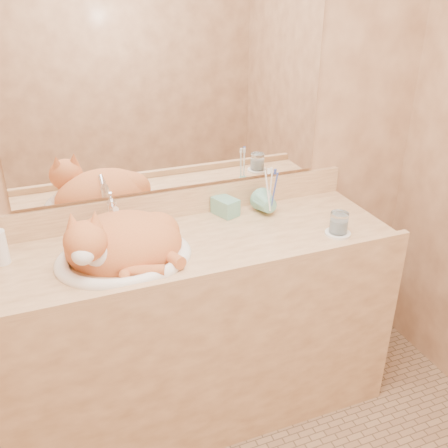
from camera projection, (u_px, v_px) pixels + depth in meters
name	position (u px, v px, depth m)	size (l,w,h in m)	color
wall_back	(172.00, 125.00, 2.00)	(2.40, 0.02, 2.50)	#926242
vanity_counter	(199.00, 330.00, 2.14)	(1.60, 0.55, 0.85)	#A17148
mirror	(171.00, 90.00, 1.93)	(1.30, 0.02, 0.80)	white
sink_basin	(123.00, 241.00, 1.81)	(0.49, 0.41, 0.15)	white
faucet	(113.00, 217.00, 1.96)	(0.05, 0.12, 0.18)	silver
cat	(119.00, 241.00, 1.82)	(0.44, 0.36, 0.24)	#BC592B
soap_dispenser	(234.00, 201.00, 2.11)	(0.08, 0.08, 0.17)	#6CAE97
toothbrush_cup	(270.00, 208.00, 2.13)	(0.11, 0.11, 0.10)	#6CAE97
toothbrushes	(271.00, 189.00, 2.09)	(0.04, 0.04, 0.23)	white
saucer	(338.00, 233.00, 2.02)	(0.10, 0.10, 0.01)	white
water_glass	(339.00, 223.00, 1.99)	(0.07, 0.07, 0.09)	silver
lotion_bottle	(0.00, 247.00, 1.79)	(0.05, 0.05, 0.13)	white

